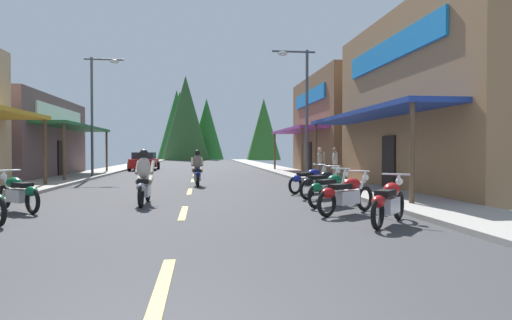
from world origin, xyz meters
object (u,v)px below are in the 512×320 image
(pedestrian_by_shop, at_px, (320,161))
(pedestrian_browsing, at_px, (335,162))
(streetlamp_right, at_px, (301,96))
(rider_cruising_lead, at_px, (144,182))
(motorcycle_parked_right_1, at_px, (346,194))
(motorcycle_parked_right_2, at_px, (330,188))
(rider_cruising_trailing, at_px, (197,171))
(motorcycle_parked_right_0, at_px, (388,201))
(parked_car_curbside, at_px, (144,161))
(motorcycle_parked_left_2, at_px, (18,192))
(motorcycle_parked_right_4, at_px, (309,180))
(streetlamp_left, at_px, (98,100))
(motorcycle_parked_right_3, at_px, (322,183))

(pedestrian_by_shop, distance_m, pedestrian_browsing, 1.74)
(streetlamp_right, bearing_deg, rider_cruising_lead, -127.14)
(motorcycle_parked_right_1, xyz_separation_m, pedestrian_browsing, (2.87, 9.98, 0.48))
(motorcycle_parked_right_2, bearing_deg, rider_cruising_trailing, 76.87)
(motorcycle_parked_right_2, bearing_deg, streetlamp_right, 41.83)
(motorcycle_parked_right_0, xyz_separation_m, parked_car_curbside, (-8.29, 26.64, 0.20))
(motorcycle_parked_right_1, bearing_deg, streetlamp_right, 48.22)
(motorcycle_parked_right_0, relative_size, motorcycle_parked_right_1, 0.93)
(rider_cruising_lead, xyz_separation_m, pedestrian_browsing, (7.92, 7.51, 0.32))
(parked_car_curbside, bearing_deg, motorcycle_parked_left_2, -179.87)
(streetlamp_right, bearing_deg, pedestrian_browsing, -35.85)
(rider_cruising_lead, bearing_deg, motorcycle_parked_right_0, -126.57)
(pedestrian_by_shop, bearing_deg, motorcycle_parked_right_1, 160.22)
(motorcycle_parked_right_2, relative_size, rider_cruising_lead, 0.79)
(motorcycle_parked_right_0, relative_size, motorcycle_parked_right_4, 0.92)
(motorcycle_parked_right_1, distance_m, pedestrian_by_shop, 11.99)
(motorcycle_parked_right_1, relative_size, rider_cruising_lead, 0.85)
(streetlamp_left, height_order, pedestrian_browsing, streetlamp_left)
(streetlamp_left, height_order, motorcycle_parked_right_1, streetlamp_left)
(pedestrian_by_shop, distance_m, parked_car_curbside, 17.02)
(motorcycle_parked_right_3, xyz_separation_m, pedestrian_by_shop, (2.20, 8.20, 0.49))
(streetlamp_left, distance_m, motorcycle_parked_right_2, 16.99)
(motorcycle_parked_right_0, bearing_deg, motorcycle_parked_left_2, 110.41)
(rider_cruising_lead, relative_size, rider_cruising_trailing, 1.00)
(motorcycle_parked_left_2, bearing_deg, motorcycle_parked_right_3, -122.17)
(streetlamp_right, relative_size, motorcycle_parked_right_0, 3.83)
(motorcycle_parked_right_1, xyz_separation_m, motorcycle_parked_right_2, (0.09, 1.56, 0.00))
(motorcycle_parked_right_4, xyz_separation_m, parked_car_curbside, (-8.34, 19.85, 0.20))
(motorcycle_parked_right_1, bearing_deg, motorcycle_parked_right_0, -111.30)
(rider_cruising_trailing, bearing_deg, pedestrian_by_shop, -68.50)
(streetlamp_right, relative_size, pedestrian_by_shop, 3.84)
(streetlamp_right, distance_m, rider_cruising_lead, 11.31)
(motorcycle_parked_right_4, height_order, motorcycle_parked_left_2, same)
(streetlamp_left, bearing_deg, motorcycle_parked_right_4, -46.20)
(motorcycle_parked_left_2, relative_size, pedestrian_browsing, 0.96)
(parked_car_curbside, bearing_deg, rider_cruising_trailing, -164.83)
(motorcycle_parked_right_1, relative_size, motorcycle_parked_right_3, 0.99)
(rider_cruising_trailing, bearing_deg, parked_car_curbside, 11.98)
(motorcycle_parked_right_0, distance_m, pedestrian_browsing, 11.83)
(motorcycle_parked_right_2, bearing_deg, motorcycle_parked_right_0, -125.01)
(motorcycle_parked_right_3, bearing_deg, motorcycle_parked_right_4, 55.66)
(streetlamp_left, relative_size, motorcycle_parked_right_0, 3.97)
(motorcycle_parked_right_1, distance_m, parked_car_curbside, 26.29)
(motorcycle_parked_left_2, distance_m, pedestrian_browsing, 13.84)
(motorcycle_parked_right_3, xyz_separation_m, parked_car_curbside, (-8.33, 21.57, 0.20))
(motorcycle_parked_left_2, xyz_separation_m, rider_cruising_lead, (2.95, 1.03, 0.17))
(streetlamp_right, height_order, pedestrian_by_shop, streetlamp_right)
(motorcycle_parked_right_1, distance_m, pedestrian_browsing, 10.39)
(motorcycle_parked_right_0, xyz_separation_m, pedestrian_browsing, (2.50, 11.55, 0.48))
(motorcycle_parked_right_0, bearing_deg, parked_car_curbside, 57.47)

